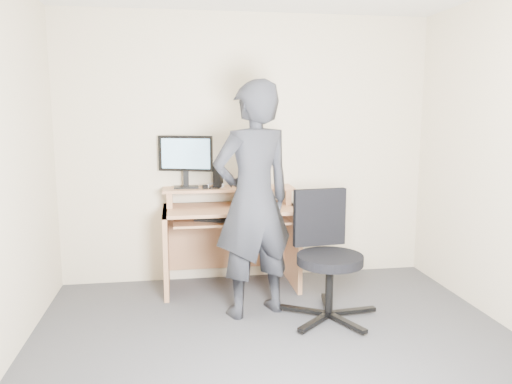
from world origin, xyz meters
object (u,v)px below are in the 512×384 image
object	(u,v)px
monitor	(186,157)
person	(253,200)
desk	(230,227)
office_chair	(326,251)

from	to	relation	value
monitor	person	xyz separation A→B (m)	(0.50, -0.79, -0.28)
desk	person	size ratio (longest dim) A/B	0.65
desk	person	distance (m)	0.80
desk	monitor	bearing A→B (deg)	166.94
monitor	person	distance (m)	0.97
desk	office_chair	world-z (taller)	office_chair
office_chair	person	size ratio (longest dim) A/B	0.53
desk	office_chair	bearing A→B (deg)	-51.05
desk	person	xyz separation A→B (m)	(0.11, -0.70, 0.37)
person	monitor	bearing A→B (deg)	-77.25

